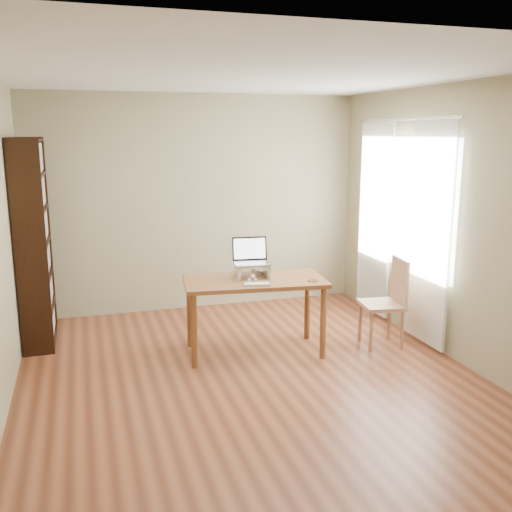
{
  "coord_description": "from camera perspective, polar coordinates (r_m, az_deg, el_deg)",
  "views": [
    {
      "loc": [
        -1.36,
        -4.55,
        2.14
      ],
      "look_at": [
        0.22,
        0.56,
        0.98
      ],
      "focal_mm": 40.0,
      "sensor_mm": 36.0,
      "label": 1
    }
  ],
  "objects": [
    {
      "name": "laptop",
      "position": [
        5.62,
        -0.58,
        -0.07
      ],
      "size": [
        0.37,
        0.33,
        0.25
      ],
      "rotation": [
        0.0,
        0.0,
        -0.11
      ],
      "color": "silver",
      "rests_on": "laptop_stand"
    },
    {
      "name": "bookshelf",
      "position": [
        6.21,
        -21.31,
        1.26
      ],
      "size": [
        0.3,
        0.9,
        2.1
      ],
      "color": "black",
      "rests_on": "ground"
    },
    {
      "name": "laptop_stand",
      "position": [
        5.59,
        -0.39,
        -1.31
      ],
      "size": [
        0.32,
        0.25,
        0.13
      ],
      "rotation": [
        0.0,
        0.0,
        -0.11
      ],
      "color": "silver",
      "rests_on": "desk"
    },
    {
      "name": "coaster",
      "position": [
        5.49,
        5.72,
        -2.47
      ],
      "size": [
        0.1,
        0.1,
        0.01
      ],
      "primitive_type": "cylinder",
      "color": "brown",
      "rests_on": "desk"
    },
    {
      "name": "chair",
      "position": [
        5.96,
        13.05,
        -4.19
      ],
      "size": [
        0.45,
        0.45,
        0.91
      ],
      "rotation": [
        0.0,
        0.0,
        -0.14
      ],
      "color": "tan",
      "rests_on": "ground"
    },
    {
      "name": "room",
      "position": [
        4.84,
        -0.25,
        2.23
      ],
      "size": [
        4.04,
        4.54,
        2.64
      ],
      "color": "#592917",
      "rests_on": "ground"
    },
    {
      "name": "cat",
      "position": [
        5.62,
        -0.64,
        -1.51
      ],
      "size": [
        0.23,
        0.47,
        0.13
      ],
      "rotation": [
        0.0,
        0.0,
        -0.19
      ],
      "color": "#4F473E",
      "rests_on": "desk"
    },
    {
      "name": "keyboard",
      "position": [
        5.32,
        0.09,
        -2.84
      ],
      "size": [
        0.28,
        0.17,
        0.02
      ],
      "rotation": [
        0.0,
        0.0,
        -0.26
      ],
      "color": "silver",
      "rests_on": "desk"
    },
    {
      "name": "desk",
      "position": [
        5.56,
        -0.15,
        -3.35
      ],
      "size": [
        1.42,
        0.83,
        0.75
      ],
      "rotation": [
        0.0,
        0.0,
        -0.11
      ],
      "color": "brown",
      "rests_on": "ground"
    },
    {
      "name": "curtains",
      "position": [
        6.35,
        14.17,
        3.05
      ],
      "size": [
        0.03,
        1.9,
        2.25
      ],
      "color": "white",
      "rests_on": "ground"
    }
  ]
}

